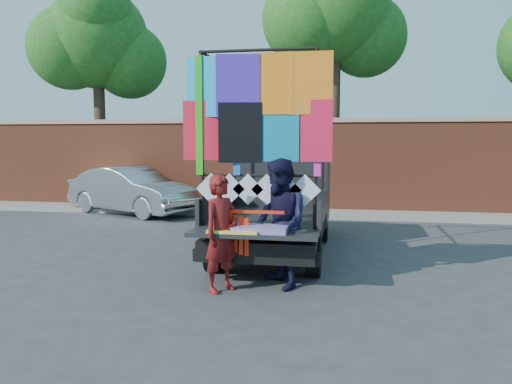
% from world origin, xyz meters
% --- Properties ---
extents(ground, '(90.00, 90.00, 0.00)m').
position_xyz_m(ground, '(0.00, 0.00, 0.00)').
color(ground, '#38383A').
rests_on(ground, ground).
extents(brick_wall, '(30.00, 0.45, 2.61)m').
position_xyz_m(brick_wall, '(0.00, 7.00, 1.33)').
color(brick_wall, '#98462C').
rests_on(brick_wall, ground).
extents(curb, '(30.00, 1.20, 0.12)m').
position_xyz_m(curb, '(0.00, 6.30, 0.06)').
color(curb, gray).
rests_on(curb, ground).
extents(tree_left, '(4.20, 3.30, 7.05)m').
position_xyz_m(tree_left, '(-6.48, 8.12, 5.12)').
color(tree_left, '#38281C').
rests_on(tree_left, ground).
extents(tree_mid, '(4.20, 3.30, 7.73)m').
position_xyz_m(tree_mid, '(1.02, 8.12, 5.70)').
color(tree_mid, '#38281C').
rests_on(tree_mid, ground).
extents(pickup_truck, '(2.05, 5.16, 3.25)m').
position_xyz_m(pickup_truck, '(0.19, 2.35, 0.82)').
color(pickup_truck, black).
rests_on(pickup_truck, ground).
extents(sedan, '(4.11, 2.82, 1.28)m').
position_xyz_m(sedan, '(-4.38, 5.79, 0.64)').
color(sedan, '#AAACB1').
rests_on(sedan, ground).
extents(woman, '(0.62, 0.68, 1.56)m').
position_xyz_m(woman, '(-0.22, -0.61, 0.78)').
color(woman, maroon).
rests_on(woman, ground).
extents(man, '(1.03, 1.09, 1.78)m').
position_xyz_m(man, '(0.53, -0.31, 0.89)').
color(man, black).
rests_on(man, ground).
extents(streamer_bundle, '(0.90, 0.07, 0.62)m').
position_xyz_m(streamer_bundle, '(0.06, -0.47, 0.88)').
color(streamer_bundle, '#FA2C0D').
rests_on(streamer_bundle, ground).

